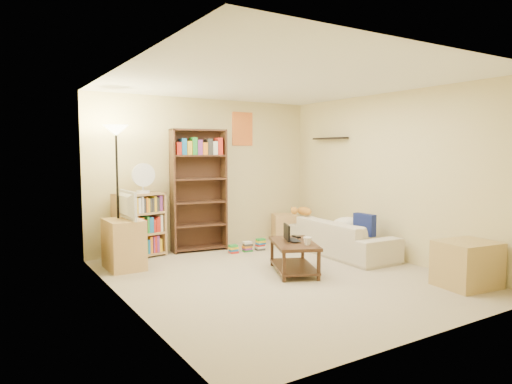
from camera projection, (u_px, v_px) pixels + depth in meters
room at (282, 151)px, 5.77m from camera, size 4.50×4.54×2.52m
sofa at (342, 237)px, 7.17m from camera, size 1.96×0.91×0.55m
navy_pillow at (364, 225)px, 6.84m from camera, size 0.13×0.37×0.33m
cream_blanket at (347, 224)px, 7.26m from camera, size 0.51×0.36×0.22m
tabby_cat at (302, 211)px, 7.65m from camera, size 0.43×0.17×0.15m
coffee_table at (294, 253)px, 6.09m from camera, size 0.86×1.08×0.42m
laptop at (297, 240)px, 6.12m from camera, size 0.40×0.35×0.02m
laptop_screen at (287, 232)px, 6.10m from camera, size 0.14×0.29×0.21m
mug at (307, 241)px, 5.87m from camera, size 0.22×0.22×0.10m
tv_remote at (296, 237)px, 6.40m from camera, size 0.07×0.17×0.02m
tv_stand at (124, 244)px, 6.30m from camera, size 0.47×0.65×0.69m
television at (123, 205)px, 6.26m from camera, size 0.69×0.11×0.40m
tall_bookshelf at (199, 187)px, 7.42m from camera, size 0.92×0.41×1.98m
short_bookshelf at (140, 226)px, 6.96m from camera, size 0.82×0.45×0.99m
desk_fan at (143, 178)px, 6.88m from camera, size 0.35×0.20×0.46m
floor_lamp at (117, 154)px, 6.32m from camera, size 0.34×0.34×1.98m
side_table at (285, 228)px, 8.31m from camera, size 0.55×0.55×0.48m
end_cabinet at (467, 264)px, 5.46m from camera, size 0.72×0.63×0.55m
book_stacks at (249, 246)px, 7.42m from camera, size 0.65×0.15×0.19m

